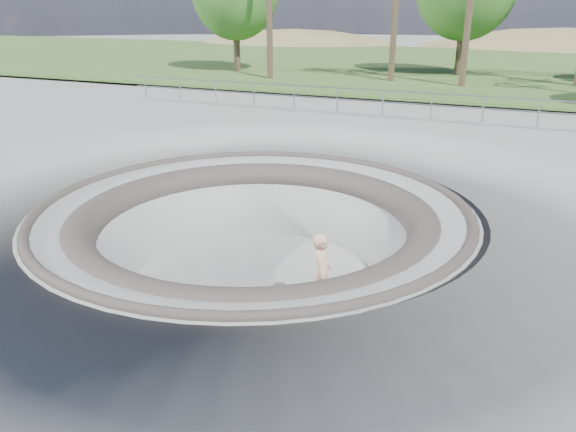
% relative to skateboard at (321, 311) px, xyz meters
% --- Properties ---
extents(ground, '(180.00, 180.00, 0.00)m').
position_rel_skateboard_xyz_m(ground, '(-2.08, 0.91, 1.84)').
color(ground, gray).
rests_on(ground, ground).
extents(skate_bowl, '(14.00, 14.00, 4.10)m').
position_rel_skateboard_xyz_m(skate_bowl, '(-2.08, 0.91, 0.01)').
color(skate_bowl, gray).
rests_on(skate_bowl, ground).
extents(grass_strip, '(180.00, 36.00, 0.12)m').
position_rel_skateboard_xyz_m(grass_strip, '(-2.08, 34.91, 2.06)').
color(grass_strip, '#355E25').
rests_on(grass_strip, ground).
extents(distant_hills, '(103.20, 45.00, 28.60)m').
position_rel_skateboard_xyz_m(distant_hills, '(1.70, 58.08, -5.18)').
color(distant_hills, brown).
rests_on(distant_hills, ground).
extents(safety_railing, '(25.00, 0.06, 1.03)m').
position_rel_skateboard_xyz_m(safety_railing, '(-2.08, 12.91, 2.53)').
color(safety_railing, gray).
rests_on(safety_railing, ground).
extents(skateboard, '(0.78, 0.45, 0.08)m').
position_rel_skateboard_xyz_m(skateboard, '(0.00, 0.00, 0.00)').
color(skateboard, olive).
rests_on(skateboard, ground).
extents(skater, '(0.60, 0.75, 1.80)m').
position_rel_skateboard_xyz_m(skater, '(0.00, 0.00, 0.92)').
color(skater, '#E5B094').
rests_on(skater, skateboard).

